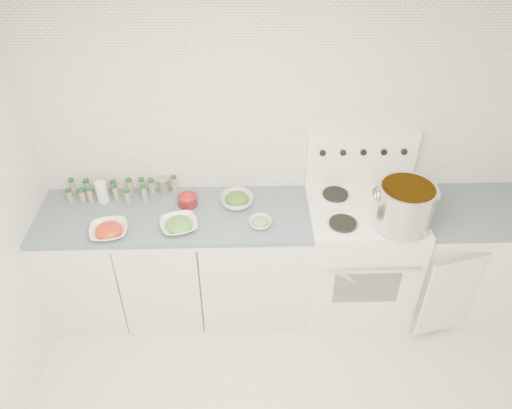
{
  "coord_description": "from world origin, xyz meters",
  "views": [
    {
      "loc": [
        -0.33,
        -1.47,
        3.01
      ],
      "look_at": [
        -0.26,
        1.14,
        1.01
      ],
      "focal_mm": 35.0,
      "sensor_mm": 36.0,
      "label": 1
    }
  ],
  "objects_px": {
    "stove": "(357,254)",
    "bowl_snowpea": "(179,225)",
    "bowl_tomato": "(109,230)",
    "stock_pot": "(405,204)"
  },
  "relations": [
    {
      "from": "stock_pot",
      "to": "bowl_snowpea",
      "type": "bearing_deg",
      "value": 178.74
    },
    {
      "from": "stove",
      "to": "bowl_tomato",
      "type": "relative_size",
      "value": 4.91
    },
    {
      "from": "stove",
      "to": "bowl_tomato",
      "type": "distance_m",
      "value": 1.76
    },
    {
      "from": "bowl_tomato",
      "to": "stove",
      "type": "bearing_deg",
      "value": 6.64
    },
    {
      "from": "stock_pot",
      "to": "bowl_snowpea",
      "type": "xyz_separation_m",
      "value": [
        -1.44,
        0.03,
        -0.16
      ]
    },
    {
      "from": "bowl_tomato",
      "to": "bowl_snowpea",
      "type": "relative_size",
      "value": 0.93
    },
    {
      "from": "stock_pot",
      "to": "bowl_tomato",
      "type": "bearing_deg",
      "value": -179.58
    },
    {
      "from": "stock_pot",
      "to": "bowl_snowpea",
      "type": "relative_size",
      "value": 1.31
    },
    {
      "from": "stove",
      "to": "bowl_snowpea",
      "type": "distance_m",
      "value": 1.33
    },
    {
      "from": "stove",
      "to": "bowl_tomato",
      "type": "xyz_separation_m",
      "value": [
        -1.69,
        -0.2,
        0.44
      ]
    }
  ]
}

